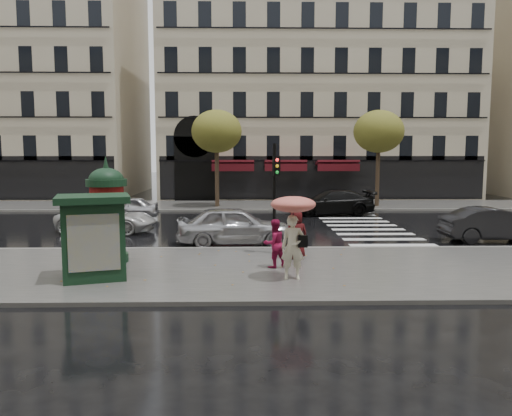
{
  "coord_description": "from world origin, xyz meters",
  "views": [
    {
      "loc": [
        -0.05,
        -16.0,
        3.79
      ],
      "look_at": [
        0.32,
        1.5,
        1.83
      ],
      "focal_mm": 35.0,
      "sensor_mm": 36.0,
      "label": 1
    }
  ],
  "objects_px": {
    "car_silver": "(235,226)",
    "car_darkgrey": "(495,225)",
    "car_white": "(107,219)",
    "car_far_silver": "(123,208)",
    "woman_red": "(274,243)",
    "traffic_light": "(275,187)",
    "newsstand": "(94,236)",
    "man_burgundy": "(296,234)",
    "morris_column": "(107,211)",
    "woman_umbrella": "(293,223)",
    "car_black": "(331,203)"
  },
  "relations": [
    {
      "from": "car_silver",
      "to": "man_burgundy",
      "type": "bearing_deg",
      "value": -148.3
    },
    {
      "from": "car_white",
      "to": "car_far_silver",
      "type": "height_order",
      "value": "car_far_silver"
    },
    {
      "from": "woman_umbrella",
      "to": "car_darkgrey",
      "type": "bearing_deg",
      "value": 35.53
    },
    {
      "from": "man_burgundy",
      "to": "car_white",
      "type": "bearing_deg",
      "value": -52.64
    },
    {
      "from": "man_burgundy",
      "to": "woman_red",
      "type": "bearing_deg",
      "value": 43.88
    },
    {
      "from": "car_darkgrey",
      "to": "traffic_light",
      "type": "bearing_deg",
      "value": 106.04
    },
    {
      "from": "woman_red",
      "to": "traffic_light",
      "type": "distance_m",
      "value": 2.78
    },
    {
      "from": "newsstand",
      "to": "car_silver",
      "type": "xyz_separation_m",
      "value": [
        3.97,
        5.79,
        -0.57
      ]
    },
    {
      "from": "car_silver",
      "to": "car_far_silver",
      "type": "xyz_separation_m",
      "value": [
        -6.45,
        7.85,
        -0.14
      ]
    },
    {
      "from": "woman_umbrella",
      "to": "man_burgundy",
      "type": "bearing_deg",
      "value": 82.24
    },
    {
      "from": "woman_red",
      "to": "car_darkgrey",
      "type": "distance_m",
      "value": 10.98
    },
    {
      "from": "woman_umbrella",
      "to": "newsstand",
      "type": "relative_size",
      "value": 1.03
    },
    {
      "from": "woman_umbrella",
      "to": "woman_red",
      "type": "distance_m",
      "value": 1.78
    },
    {
      "from": "car_darkgrey",
      "to": "car_white",
      "type": "xyz_separation_m",
      "value": [
        -17.23,
        2.89,
        -0.08
      ]
    },
    {
      "from": "car_silver",
      "to": "car_darkgrey",
      "type": "xyz_separation_m",
      "value": [
        11.06,
        0.6,
        -0.08
      ]
    },
    {
      "from": "morris_column",
      "to": "car_far_silver",
      "type": "xyz_separation_m",
      "value": [
        -2.28,
        11.46,
        -1.16
      ]
    },
    {
      "from": "woman_umbrella",
      "to": "newsstand",
      "type": "distance_m",
      "value": 5.8
    },
    {
      "from": "woman_umbrella",
      "to": "car_black",
      "type": "xyz_separation_m",
      "value": [
        3.84,
        15.84,
        -1.02
      ]
    },
    {
      "from": "car_black",
      "to": "car_far_silver",
      "type": "relative_size",
      "value": 1.32
    },
    {
      "from": "man_burgundy",
      "to": "newsstand",
      "type": "bearing_deg",
      "value": 8.8
    },
    {
      "from": "car_darkgrey",
      "to": "car_far_silver",
      "type": "bearing_deg",
      "value": 66.74
    },
    {
      "from": "car_black",
      "to": "traffic_light",
      "type": "bearing_deg",
      "value": -24.28
    },
    {
      "from": "man_burgundy",
      "to": "morris_column",
      "type": "height_order",
      "value": "morris_column"
    },
    {
      "from": "man_burgundy",
      "to": "car_silver",
      "type": "distance_m",
      "value": 3.87
    },
    {
      "from": "woman_red",
      "to": "traffic_light",
      "type": "bearing_deg",
      "value": -122.95
    },
    {
      "from": "morris_column",
      "to": "car_black",
      "type": "height_order",
      "value": "morris_column"
    },
    {
      "from": "car_darkgrey",
      "to": "car_white",
      "type": "height_order",
      "value": "car_darkgrey"
    },
    {
      "from": "car_white",
      "to": "car_darkgrey",
      "type": "bearing_deg",
      "value": -92.82
    },
    {
      "from": "morris_column",
      "to": "car_black",
      "type": "xyz_separation_m",
      "value": [
        9.82,
        13.43,
        -1.08
      ]
    },
    {
      "from": "man_burgundy",
      "to": "traffic_light",
      "type": "distance_m",
      "value": 1.93
    },
    {
      "from": "car_silver",
      "to": "car_far_silver",
      "type": "relative_size",
      "value": 1.21
    },
    {
      "from": "woman_umbrella",
      "to": "morris_column",
      "type": "xyz_separation_m",
      "value": [
        -5.98,
        2.4,
        0.06
      ]
    },
    {
      "from": "car_silver",
      "to": "car_black",
      "type": "bearing_deg",
      "value": -32.86
    },
    {
      "from": "newsstand",
      "to": "car_far_silver",
      "type": "xyz_separation_m",
      "value": [
        -2.47,
        13.63,
        -0.71
      ]
    },
    {
      "from": "woman_red",
      "to": "man_burgundy",
      "type": "xyz_separation_m",
      "value": [
        0.85,
        1.35,
        0.07
      ]
    },
    {
      "from": "traffic_light",
      "to": "car_black",
      "type": "relative_size",
      "value": 0.77
    },
    {
      "from": "car_darkgrey",
      "to": "car_black",
      "type": "distance_m",
      "value": 10.7
    },
    {
      "from": "newsstand",
      "to": "car_black",
      "type": "height_order",
      "value": "newsstand"
    },
    {
      "from": "newsstand",
      "to": "car_silver",
      "type": "distance_m",
      "value": 7.04
    },
    {
      "from": "car_darkgrey",
      "to": "car_black",
      "type": "bearing_deg",
      "value": 29.62
    },
    {
      "from": "man_burgundy",
      "to": "traffic_light",
      "type": "bearing_deg",
      "value": -66.13
    },
    {
      "from": "woman_umbrella",
      "to": "traffic_light",
      "type": "height_order",
      "value": "traffic_light"
    },
    {
      "from": "traffic_light",
      "to": "car_white",
      "type": "xyz_separation_m",
      "value": [
        -7.67,
        5.77,
        -1.89
      ]
    },
    {
      "from": "woman_umbrella",
      "to": "woman_red",
      "type": "xyz_separation_m",
      "value": [
        -0.46,
        1.48,
        -0.87
      ]
    },
    {
      "from": "morris_column",
      "to": "newsstand",
      "type": "xyz_separation_m",
      "value": [
        0.2,
        -2.18,
        -0.45
      ]
    },
    {
      "from": "traffic_light",
      "to": "car_darkgrey",
      "type": "xyz_separation_m",
      "value": [
        9.56,
        2.89,
        -1.81
      ]
    },
    {
      "from": "woman_red",
      "to": "car_darkgrey",
      "type": "xyz_separation_m",
      "value": [
        9.71,
        5.13,
        -0.17
      ]
    },
    {
      "from": "man_burgundy",
      "to": "car_silver",
      "type": "bearing_deg",
      "value": -69.45
    },
    {
      "from": "newsstand",
      "to": "car_black",
      "type": "bearing_deg",
      "value": 58.35
    },
    {
      "from": "traffic_light",
      "to": "car_darkgrey",
      "type": "bearing_deg",
      "value": 16.8
    }
  ]
}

